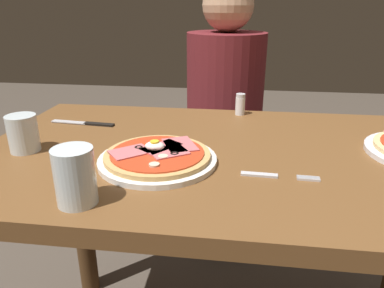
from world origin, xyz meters
The scene contains 8 objects.
dining_table centered at (0.00, 0.00, 0.63)m, with size 1.26×0.71×0.76m.
pizza_foreground centered at (-0.18, -0.09, 0.77)m, with size 0.26×0.26×0.05m.
water_glass_near centered at (-0.51, -0.07, 0.80)m, with size 0.07×0.07×0.09m.
water_glass_far centered at (-0.28, -0.28, 0.80)m, with size 0.07×0.07×0.10m.
fork centered at (0.07, -0.13, 0.76)m, with size 0.16×0.02×0.00m.
knife centered at (-0.44, 0.15, 0.76)m, with size 0.20×0.04×0.01m.
salt_shaker centered at (0.00, 0.30, 0.79)m, with size 0.03×0.03×0.07m.
diner_person centered at (-0.06, 0.68, 0.56)m, with size 0.32×0.32×1.18m.
Camera 1 is at (-0.01, -0.81, 1.09)m, focal length 33.68 mm.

